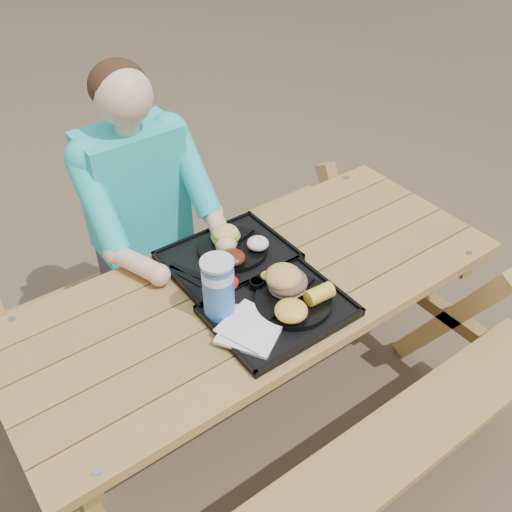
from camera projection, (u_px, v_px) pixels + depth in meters
ground at (256, 412)px, 2.48m from camera, size 60.00×60.00×0.00m
picnic_table at (256, 355)px, 2.24m from camera, size 1.80×1.49×0.75m
tray_near at (279, 312)px, 1.89m from camera, size 0.45×0.35×0.02m
tray_far at (228, 257)px, 2.11m from camera, size 0.45×0.35×0.02m
plate_near at (293, 301)px, 1.90m from camera, size 0.26×0.26×0.02m
plate_far at (233, 249)px, 2.12m from camera, size 0.26×0.26×0.02m
napkin_stack at (251, 330)px, 1.80m from camera, size 0.25×0.25×0.02m
soda_cup at (218, 289)px, 1.81m from camera, size 0.10×0.10×0.21m
condiment_bbq at (257, 284)px, 1.96m from camera, size 0.05×0.05×0.03m
condiment_mustard at (268, 279)px, 1.97m from camera, size 0.06×0.06×0.03m
sandwich at (288, 273)px, 1.89m from camera, size 0.13×0.13×0.14m
mac_cheese at (291, 311)px, 1.81m from camera, size 0.11×0.11×0.05m
corn_cob at (319, 294)px, 1.87m from camera, size 0.10×0.10×0.06m
cutlery_far at (189, 272)px, 2.02m from camera, size 0.10×0.16×0.01m
burger at (225, 230)px, 2.11m from camera, size 0.10×0.10×0.09m
baked_beans at (232, 257)px, 2.03m from camera, size 0.09×0.09×0.04m
potato_salad at (258, 243)px, 2.09m from camera, size 0.08×0.08×0.04m
diner at (144, 237)px, 2.40m from camera, size 0.48×0.84×1.28m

